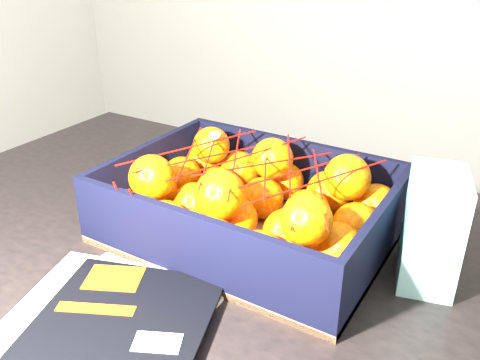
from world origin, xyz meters
The scene contains 6 objects.
table centered at (0.08, 0.24, 0.65)m, with size 1.21×0.82×0.75m.
magazine_stack centered at (0.10, -0.01, 0.76)m, with size 0.33×0.33×0.02m.
produce_crate centered at (0.13, 0.29, 0.78)m, with size 0.43×0.32×0.11m.
clementine_heap centered at (0.14, 0.29, 0.81)m, with size 0.41×0.31×0.13m.
mesh_net centered at (0.12, 0.28, 0.87)m, with size 0.36×0.29×0.10m.
retail_carton centered at (0.40, 0.32, 0.83)m, with size 0.07×0.11×0.16m, color white.
Camera 1 is at (0.49, -0.31, 1.19)m, focal length 37.52 mm.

